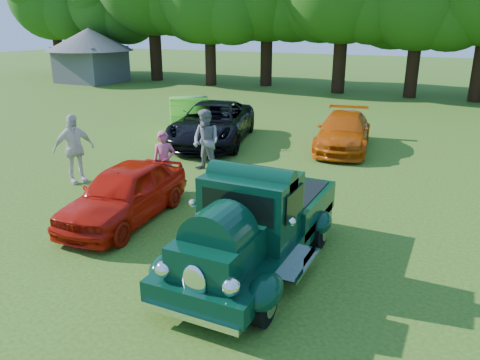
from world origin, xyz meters
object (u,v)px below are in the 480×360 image
at_px(spectator_pink, 164,162).
at_px(gazebo, 90,49).
at_px(red_convertible, 125,193).
at_px(back_car_black, 213,123).
at_px(hero_pickup, 256,226).
at_px(back_car_lime, 190,117).
at_px(spectator_white, 74,149).
at_px(back_car_orange, 343,131).
at_px(spectator_grey, 206,141).

bearing_deg(spectator_pink, gazebo, 101.29).
distance_m(red_convertible, back_car_black, 7.44).
distance_m(hero_pickup, gazebo, 30.46).
height_order(back_car_lime, spectator_white, spectator_white).
bearing_deg(back_car_lime, red_convertible, -103.58).
bearing_deg(red_convertible, gazebo, 128.30).
bearing_deg(spectator_white, red_convertible, -91.86).
xyz_separation_m(back_car_orange, spectator_pink, (-3.19, -6.50, 0.19)).
relative_size(red_convertible, spectator_white, 1.95).
height_order(back_car_black, spectator_pink, spectator_pink).
bearing_deg(hero_pickup, red_convertible, 169.17).
distance_m(red_convertible, gazebo, 27.43).
bearing_deg(spectator_white, gazebo, 66.39).
distance_m(red_convertible, back_car_orange, 8.96).
height_order(red_convertible, spectator_grey, spectator_grey).
bearing_deg(spectator_grey, spectator_pink, -79.34).
bearing_deg(spectator_white, hero_pickup, -83.45).
height_order(back_car_black, spectator_white, spectator_white).
bearing_deg(back_car_orange, back_car_black, -174.15).
bearing_deg(hero_pickup, spectator_grey, 128.45).
relative_size(hero_pickup, spectator_grey, 2.50).
relative_size(red_convertible, back_car_black, 0.71).
bearing_deg(gazebo, red_convertible, -46.08).
relative_size(spectator_grey, gazebo, 0.30).
distance_m(back_car_orange, spectator_white, 9.13).
height_order(hero_pickup, spectator_grey, spectator_grey).
height_order(back_car_orange, spectator_pink, spectator_pink).
distance_m(back_car_lime, spectator_pink, 6.61).
bearing_deg(red_convertible, back_car_orange, 65.27).
relative_size(red_convertible, gazebo, 0.60).
height_order(red_convertible, gazebo, gazebo).
relative_size(spectator_pink, spectator_white, 0.84).
distance_m(spectator_pink, spectator_grey, 2.03).
xyz_separation_m(back_car_lime, back_car_black, (1.43, -0.67, 0.02)).
bearing_deg(red_convertible, hero_pickup, -16.45).
xyz_separation_m(red_convertible, gazebo, (-18.99, 19.72, 1.75)).
bearing_deg(back_car_black, spectator_grey, -80.05).
distance_m(hero_pickup, back_car_lime, 10.91).
relative_size(hero_pickup, gazebo, 0.74).
distance_m(spectator_grey, spectator_white, 3.76).
xyz_separation_m(hero_pickup, spectator_white, (-6.53, 2.18, 0.17)).
bearing_deg(spectator_pink, spectator_white, 154.49).
distance_m(hero_pickup, spectator_pink, 4.66).
height_order(spectator_grey, gazebo, gazebo).
xyz_separation_m(back_car_lime, spectator_grey, (3.00, -3.92, 0.22)).
xyz_separation_m(back_car_lime, spectator_white, (0.18, -6.41, 0.25)).
height_order(hero_pickup, back_car_lime, hero_pickup).
bearing_deg(spectator_grey, back_car_lime, 141.37).
height_order(back_car_lime, back_car_black, back_car_black).
distance_m(spectator_pink, gazebo, 25.86).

